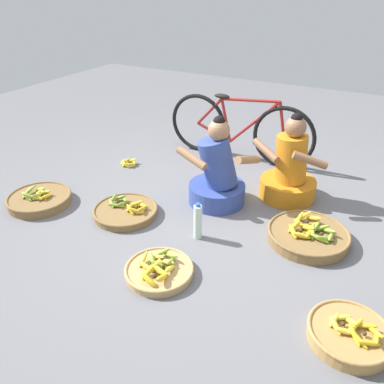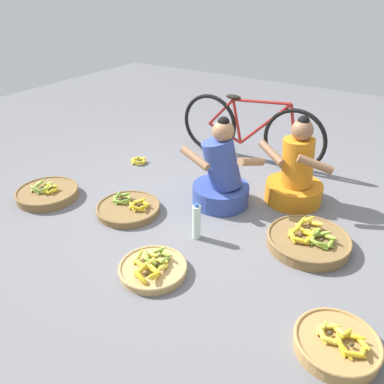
{
  "view_description": "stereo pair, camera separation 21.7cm",
  "coord_description": "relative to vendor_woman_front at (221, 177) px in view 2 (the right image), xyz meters",
  "views": [
    {
      "loc": [
        1.28,
        -2.57,
        1.86
      ],
      "look_at": [
        0.0,
        -0.2,
        0.35
      ],
      "focal_mm": 36.4,
      "sensor_mm": 36.0,
      "label": 1
    },
    {
      "loc": [
        1.47,
        -2.46,
        1.86
      ],
      "look_at": [
        0.0,
        -0.2,
        0.35
      ],
      "focal_mm": 36.4,
      "sensor_mm": 36.0,
      "label": 2
    }
  ],
  "objects": [
    {
      "name": "banana_basket_front_center",
      "position": [
        0.9,
        -0.21,
        -0.21
      ],
      "size": [
        0.64,
        0.64,
        0.17
      ],
      "color": "brown",
      "rests_on": "ground"
    },
    {
      "name": "vendor_woman_behind",
      "position": [
        0.55,
        0.4,
        -0.0
      ],
      "size": [
        0.71,
        0.52,
        0.83
      ],
      "color": "orange",
      "rests_on": "ground"
    },
    {
      "name": "vendor_woman_front",
      "position": [
        0.0,
        0.0,
        0.0
      ],
      "size": [
        0.67,
        0.52,
        0.83
      ],
      "color": "#334793",
      "rests_on": "ground"
    },
    {
      "name": "loose_bananas_front_left",
      "position": [
        -1.2,
        0.26,
        -0.24
      ],
      "size": [
        0.2,
        0.2,
        0.08
      ],
      "color": "yellow",
      "rests_on": "ground"
    },
    {
      "name": "banana_basket_near_bicycle",
      "position": [
        1.35,
        -1.07,
        -0.21
      ],
      "size": [
        0.48,
        0.48,
        0.15
      ],
      "color": "#A87F47",
      "rests_on": "ground"
    },
    {
      "name": "water_bottle",
      "position": [
        0.11,
        -0.58,
        -0.12
      ],
      "size": [
        0.07,
        0.07,
        0.32
      ],
      "color": "silver",
      "rests_on": "ground"
    },
    {
      "name": "banana_basket_back_center",
      "position": [
        0.08,
        -1.11,
        -0.23
      ],
      "size": [
        0.49,
        0.49,
        0.13
      ],
      "color": "tan",
      "rests_on": "ground"
    },
    {
      "name": "banana_basket_mid_right",
      "position": [
        -1.43,
        -0.81,
        -0.22
      ],
      "size": [
        0.58,
        0.58,
        0.16
      ],
      "color": "brown",
      "rests_on": "ground"
    },
    {
      "name": "ground_plane",
      "position": [
        0.01,
        -0.3,
        -0.27
      ],
      "size": [
        10.0,
        10.0,
        0.0
      ],
      "primitive_type": "plane",
      "color": "slate"
    },
    {
      "name": "banana_basket_front_right",
      "position": [
        -0.61,
        -0.59,
        -0.23
      ],
      "size": [
        0.57,
        0.57,
        0.13
      ],
      "color": "brown",
      "rests_on": "ground"
    },
    {
      "name": "bicycle_leaning",
      "position": [
        -0.21,
        1.02,
        0.09
      ],
      "size": [
        1.7,
        0.08,
        0.73
      ],
      "color": "black",
      "rests_on": "ground"
    }
  ]
}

